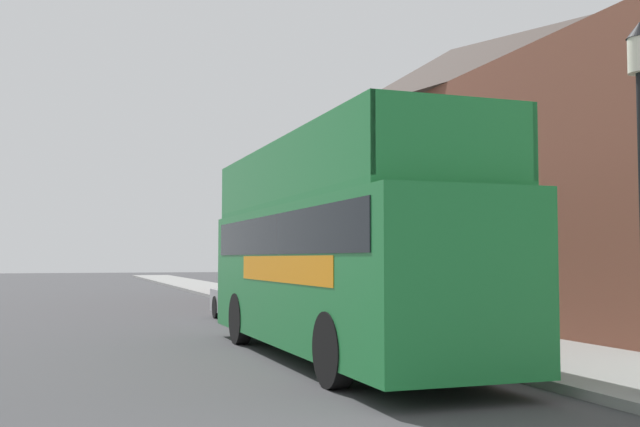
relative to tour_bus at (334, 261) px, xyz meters
name	(u,v)px	position (x,y,z in m)	size (l,w,h in m)	color
ground_plane	(83,315)	(-4.10, 12.39, -1.78)	(144.00, 144.00, 0.00)	#3D3D3F
sidewalk	(335,314)	(3.43, 9.39, -1.71)	(3.48, 108.00, 0.14)	gray
brick_terrace_rear	(453,179)	(8.17, 10.33, 2.84)	(6.00, 25.21, 9.24)	brown
tour_bus	(334,261)	(0.00, 0.00, 0.00)	(2.50, 9.64, 3.91)	#1E7A38
parked_car_ahead_of_bus	(254,299)	(0.55, 8.41, -1.14)	(1.86, 4.43, 1.34)	#9E9EA3
lamp_post_second	(375,196)	(2.04, 2.87, 1.47)	(0.35, 0.35, 4.49)	black
lamp_post_third	(281,214)	(2.13, 11.09, 1.52)	(0.35, 0.35, 4.57)	black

